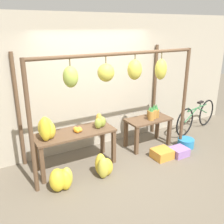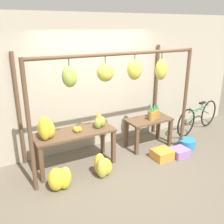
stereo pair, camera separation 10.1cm
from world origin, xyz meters
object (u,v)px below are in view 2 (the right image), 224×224
at_px(fruit_crate_white, 162,154).
at_px(fruit_crate_purple, 179,152).
at_px(pineapple_cluster, 154,113).
at_px(banana_pile_ground_left, 61,178).
at_px(papaya_pile, 100,121).
at_px(banana_pile_on_table, 46,128).
at_px(orange_pile, 77,130).
at_px(parked_bicycle, 198,117).
at_px(banana_pile_ground_right, 103,166).
at_px(blue_bucket, 187,144).

relative_size(fruit_crate_white, fruit_crate_purple, 1.11).
bearing_deg(pineapple_cluster, fruit_crate_purple, -73.55).
bearing_deg(banana_pile_ground_left, papaya_pile, 27.46).
bearing_deg(banana_pile_ground_left, banana_pile_on_table, 97.01).
height_order(banana_pile_on_table, papaya_pile, banana_pile_on_table).
distance_m(orange_pile, papaya_pile, 0.46).
height_order(banana_pile_on_table, banana_pile_ground_left, banana_pile_on_table).
xyz_separation_m(pineapple_cluster, parked_bicycle, (1.50, 0.12, -0.41)).
bearing_deg(fruit_crate_white, papaya_pile, 154.47).
relative_size(pineapple_cluster, fruit_crate_white, 0.87).
bearing_deg(fruit_crate_purple, papaya_pile, 157.27).
relative_size(pineapple_cluster, fruit_crate_purple, 0.97).
relative_size(pineapple_cluster, papaya_pile, 1.20).
distance_m(banana_pile_ground_right, fruit_crate_white, 1.34).
bearing_deg(banana_pile_on_table, fruit_crate_white, -13.53).
bearing_deg(fruit_crate_white, banana_pile_ground_right, 179.03).
distance_m(orange_pile, blue_bucket, 2.50).
xyz_separation_m(orange_pile, banana_pile_ground_right, (0.26, -0.52, -0.56)).
xyz_separation_m(banana_pile_ground_right, papaya_pile, (0.20, 0.52, 0.64)).
bearing_deg(blue_bucket, pineapple_cluster, 143.11).
xyz_separation_m(pineapple_cluster, banana_pile_ground_right, (-1.51, -0.55, -0.58)).
bearing_deg(banana_pile_ground_left, parked_bicycle, 9.73).
xyz_separation_m(banana_pile_on_table, pineapple_cluster, (2.33, 0.05, -0.13)).
height_order(banana_pile_ground_left, banana_pile_ground_right, banana_pile_ground_right).
xyz_separation_m(banana_pile_on_table, orange_pile, (0.56, 0.02, -0.15)).
distance_m(orange_pile, pineapple_cluster, 1.77).
bearing_deg(banana_pile_ground_right, orange_pile, 116.24).
height_order(banana_pile_on_table, blue_bucket, banana_pile_on_table).
distance_m(fruit_crate_white, papaya_pile, 1.45).
relative_size(banana_pile_ground_right, fruit_crate_purple, 1.25).
distance_m(orange_pile, banana_pile_ground_right, 0.81).
distance_m(parked_bicycle, papaya_pile, 2.86).
relative_size(banana_pile_on_table, papaya_pile, 1.58).
bearing_deg(papaya_pile, banana_pile_on_table, -178.79).
height_order(blue_bucket, fruit_crate_purple, blue_bucket).
bearing_deg(parked_bicycle, banana_pile_ground_right, -167.59).
bearing_deg(pineapple_cluster, banana_pile_on_table, -178.71).
distance_m(banana_pile_on_table, parked_bicycle, 3.88).
height_order(banana_pile_on_table, parked_bicycle, banana_pile_on_table).
height_order(banana_pile_on_table, fruit_crate_purple, banana_pile_on_table).
bearing_deg(banana_pile_on_table, parked_bicycle, 2.52).
relative_size(orange_pile, banana_pile_ground_left, 0.39).
distance_m(pineapple_cluster, parked_bicycle, 1.56).
bearing_deg(orange_pile, fruit_crate_purple, -17.84).
bearing_deg(blue_bucket, fruit_crate_purple, -152.38).
distance_m(banana_pile_ground_left, papaya_pile, 1.27).
xyz_separation_m(fruit_crate_white, parked_bicycle, (1.69, 0.69, 0.28)).
distance_m(banana_pile_on_table, pineapple_cluster, 2.34).
distance_m(banana_pile_ground_left, fruit_crate_white, 2.10).
height_order(orange_pile, fruit_crate_purple, orange_pile).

